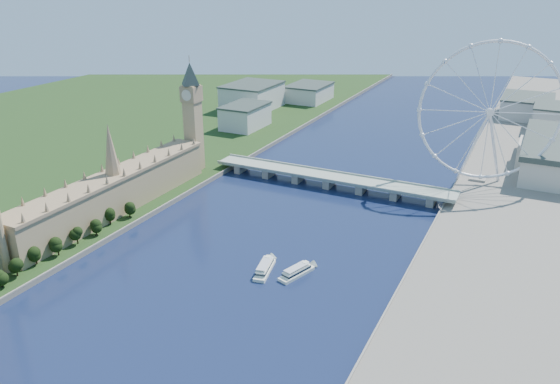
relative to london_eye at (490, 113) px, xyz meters
The scene contains 10 objects.
bank_left 486.29m from the london_eye, 167.40° to the right, with size 500.00×1400.00×6.00m, color slate.
tree_row 375.76m from the london_eye, 128.87° to the right, with size 7.79×199.79×21.01m.
parliament_range 313.29m from the london_eye, 143.26° to the right, with size 24.00×200.00×70.00m.
big_ben 259.68m from the london_eye, 162.73° to the right, with size 20.02×20.02×110.00m.
westminster_bridge 145.38m from the london_eye, 155.34° to the right, with size 220.00×22.00×9.50m.
london_eye is the anchor object (origin of this frame).
county_hall 114.89m from the london_eye, 53.71° to the left, with size 54.00×144.00×35.00m, color beige, non-canonical shape.
city_skyline 226.06m from the london_eye, 111.50° to the left, with size 505.00×280.00×32.00m.
tour_boat_near 246.34m from the london_eye, 115.54° to the right, with size 7.87×30.76×6.81m, color silver, non-canonical shape.
tour_boat_far 234.24m from the london_eye, 111.47° to the right, with size 7.56×29.60×6.54m, color white, non-canonical shape.
Camera 1 is at (160.32, -125.74, 176.69)m, focal length 35.00 mm.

